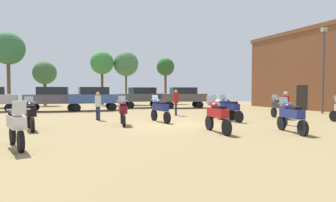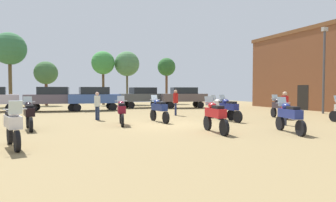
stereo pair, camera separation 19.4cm
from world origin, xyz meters
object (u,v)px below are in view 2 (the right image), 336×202
(motorcycle_10, at_px, (229,108))
(car_2, at_px, (143,96))
(motorcycle_4, at_px, (289,115))
(lamp_post, at_px, (324,65))
(motorcycle_13, at_px, (221,107))
(person_3, at_px, (176,100))
(motorcycle_5, at_px, (279,107))
(tree_5, at_px, (127,64))
(tree_2, at_px, (10,49))
(motorcycle_7, at_px, (29,114))
(tree_6, at_px, (46,73))
(motorcycle_11, at_px, (159,109))
(car_1, at_px, (184,96))
(tree_3, at_px, (167,68))
(person_2, at_px, (97,104))
(person_1, at_px, (285,106))
(car_3, at_px, (54,97))
(motorcycle_12, at_px, (121,111))
(tree_1, at_px, (103,63))
(car_5, at_px, (94,97))
(motorcycle_6, at_px, (215,115))
(motorcycle_3, at_px, (13,124))

(motorcycle_10, xyz_separation_m, car_2, (-0.92, 13.60, 0.44))
(motorcycle_4, bearing_deg, lamp_post, 50.58)
(motorcycle_13, bearing_deg, person_3, 97.62)
(motorcycle_5, xyz_separation_m, tree_5, (-4.53, 20.78, 4.22))
(motorcycle_5, relative_size, tree_2, 0.26)
(motorcycle_13, height_order, tree_2, tree_2)
(tree_2, bearing_deg, motorcycle_13, -56.41)
(motorcycle_7, relative_size, person_3, 1.26)
(motorcycle_13, height_order, tree_6, tree_6)
(motorcycle_4, relative_size, lamp_post, 0.35)
(motorcycle_11, height_order, car_1, car_1)
(car_1, bearing_deg, person_3, 160.58)
(tree_2, bearing_deg, motorcycle_10, -58.26)
(car_2, bearing_deg, motorcycle_13, -179.28)
(tree_2, height_order, tree_3, tree_2)
(motorcycle_5, xyz_separation_m, motorcycle_13, (-3.54, 0.96, -0.01))
(person_2, bearing_deg, person_1, 24.86)
(car_3, bearing_deg, motorcycle_7, -178.62)
(person_1, distance_m, lamp_post, 9.40)
(motorcycle_12, height_order, tree_2, tree_2)
(motorcycle_7, distance_m, tree_1, 21.97)
(person_2, height_order, tree_1, tree_1)
(car_5, bearing_deg, car_3, 82.28)
(person_1, relative_size, tree_3, 0.28)
(person_2, bearing_deg, motorcycle_6, -0.77)
(motorcycle_6, bearing_deg, tree_5, 91.08)
(motorcycle_5, xyz_separation_m, motorcycle_6, (-6.73, -3.64, 0.01))
(car_3, bearing_deg, motorcycle_4, -145.21)
(motorcycle_4, height_order, motorcycle_6, motorcycle_6)
(motorcycle_4, height_order, tree_2, tree_2)
(motorcycle_6, distance_m, motorcycle_12, 4.99)
(motorcycle_13, distance_m, lamp_post, 9.71)
(motorcycle_4, distance_m, person_1, 2.72)
(motorcycle_7, xyz_separation_m, tree_2, (-3.49, 21.60, 5.49))
(motorcycle_11, height_order, motorcycle_12, motorcycle_11)
(motorcycle_4, bearing_deg, car_2, 109.21)
(motorcycle_3, distance_m, car_3, 15.68)
(motorcycle_7, distance_m, tree_3, 25.68)
(motorcycle_13, bearing_deg, tree_6, 99.31)
(tree_5, bearing_deg, tree_1, -178.79)
(car_3, bearing_deg, motorcycle_5, -125.88)
(motorcycle_7, xyz_separation_m, person_3, (8.78, 4.16, 0.31))
(motorcycle_13, xyz_separation_m, tree_1, (-3.89, 19.76, 4.23))
(motorcycle_10, distance_m, tree_1, 21.65)
(car_1, relative_size, person_2, 2.78)
(car_2, xyz_separation_m, tree_3, (5.44, 7.49, 3.50))
(motorcycle_11, relative_size, car_1, 0.49)
(car_1, relative_size, tree_2, 0.57)
(car_5, distance_m, tree_6, 11.30)
(car_3, bearing_deg, motorcycle_3, -177.78)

